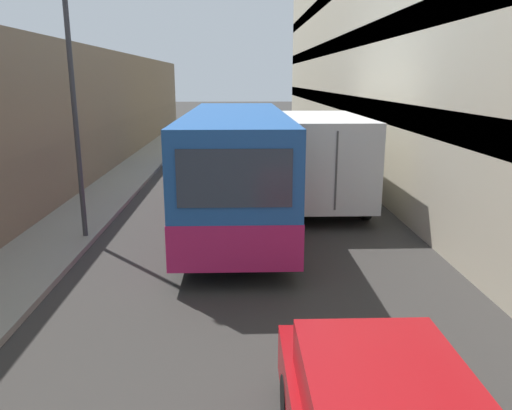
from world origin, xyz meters
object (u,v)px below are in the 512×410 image
at_px(bus, 236,165).
at_px(panel_van, 216,143).
at_px(box_truck, 316,154).
at_px(street_lamp, 65,1).

height_order(bus, panel_van, bus).
xyz_separation_m(bus, box_truck, (2.56, 2.53, -0.07)).
xyz_separation_m(box_truck, panel_van, (-3.56, 6.73, -0.47)).
distance_m(box_truck, street_lamp, 8.48).
distance_m(bus, street_lamp, 5.65).
bearing_deg(bus, box_truck, 44.70).
height_order(panel_van, street_lamp, street_lamp).
bearing_deg(panel_van, street_lamp, -104.34).
bearing_deg(street_lamp, panel_van, 75.66).
xyz_separation_m(bus, panel_van, (-1.01, 9.26, -0.53)).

